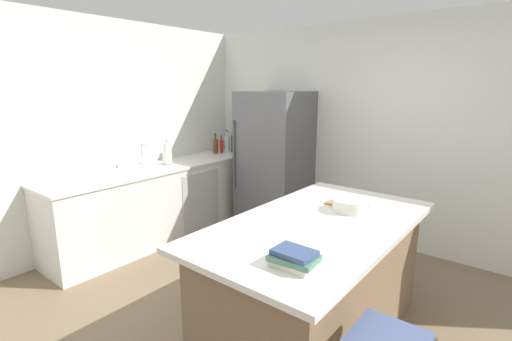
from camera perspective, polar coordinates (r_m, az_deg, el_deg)
name	(u,v)px	position (r m, az deg, el deg)	size (l,w,h in m)	color
ground_plane	(258,328)	(3.15, 0.33, -23.17)	(7.20, 7.20, 0.00)	#7A664C
wall_rear	(377,135)	(4.56, 18.31, 5.31)	(6.00, 0.10, 2.60)	silver
wall_left	(86,137)	(4.53, -24.79, 4.72)	(0.10, 6.00, 2.60)	silver
counter_run_left	(163,201)	(4.75, -14.25, -4.62)	(0.68, 2.84, 0.90)	silver
kitchen_island	(316,279)	(2.88, 9.24, -16.24)	(1.09, 1.98, 0.91)	#7A6047
refrigerator	(274,161)	(4.83, 2.86, 1.48)	(0.82, 0.75, 1.79)	#56565B
sink_faucet	(143,155)	(4.53, -17.14, 2.28)	(0.15, 0.05, 0.30)	silver
paper_towel_roll	(167,154)	(4.68, -13.62, 2.53)	(0.14, 0.14, 0.31)	gray
wine_bottle	(234,143)	(5.47, -3.48, 4.30)	(0.07, 0.07, 0.32)	#19381E
soda_bottle	(227,144)	(5.42, -4.49, 4.16)	(0.08, 0.08, 0.32)	silver
hot_sauce_bottle	(222,146)	(5.38, -5.36, 3.78)	(0.05, 0.05, 0.25)	red
syrup_bottle	(216,146)	(5.34, -6.29, 3.83)	(0.07, 0.07, 0.29)	#5B3319
cookbook_stack	(294,258)	(2.04, 5.93, -13.38)	(0.27, 0.20, 0.09)	silver
mixing_bowl	(350,205)	(2.95, 14.34, -5.20)	(0.27, 0.27, 0.10)	silver
cutting_board	(346,204)	(3.08, 13.82, -5.12)	(0.31, 0.22, 0.02)	#9E7042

